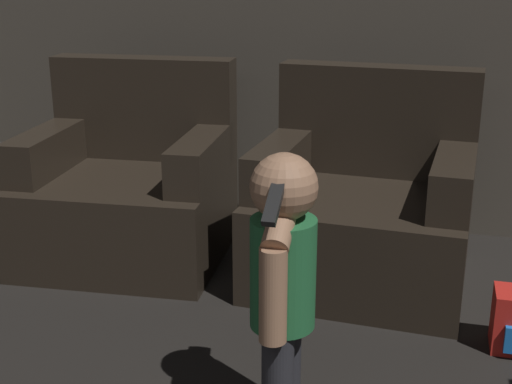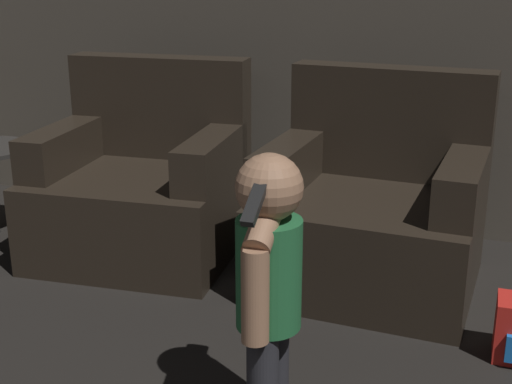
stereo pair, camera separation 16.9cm
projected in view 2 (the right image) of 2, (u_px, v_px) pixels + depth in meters
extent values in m
cube|color=black|center=(139.00, 213.00, 3.41)|extent=(0.95, 0.86, 0.41)
cube|color=black|center=(160.00, 107.00, 3.57)|extent=(0.91, 0.22, 0.50)
cube|color=black|center=(64.00, 147.00, 3.41)|extent=(0.20, 0.66, 0.20)
cube|color=black|center=(211.00, 157.00, 3.23)|extent=(0.20, 0.66, 0.20)
cube|color=black|center=(368.00, 241.00, 3.09)|extent=(0.95, 0.87, 0.41)
cube|color=black|center=(390.00, 122.00, 3.23)|extent=(0.91, 0.22, 0.50)
cube|color=black|center=(289.00, 164.00, 3.12)|extent=(0.20, 0.66, 0.20)
cube|color=black|center=(463.00, 183.00, 2.86)|extent=(0.20, 0.66, 0.20)
cylinder|color=#28282D|center=(273.00, 367.00, 2.19)|extent=(0.10, 0.10, 0.35)
cylinder|color=#236638|center=(269.00, 274.00, 2.03)|extent=(0.19, 0.19, 0.33)
sphere|color=#A37556|center=(269.00, 187.00, 1.95)|extent=(0.19, 0.19, 0.19)
cylinder|color=#A37556|center=(255.00, 296.00, 1.93)|extent=(0.08, 0.08, 0.28)
cylinder|color=#A37556|center=(270.00, 210.00, 1.97)|extent=(0.08, 0.28, 0.21)
cube|color=black|center=(256.00, 200.00, 1.84)|extent=(0.04, 0.16, 0.10)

